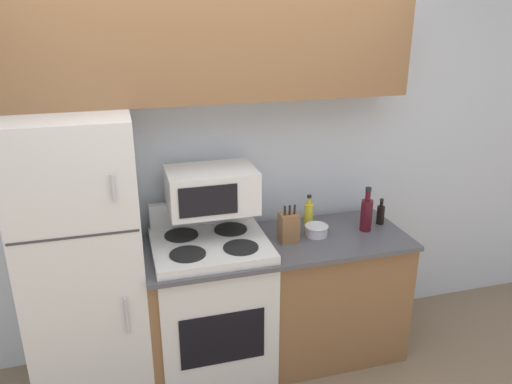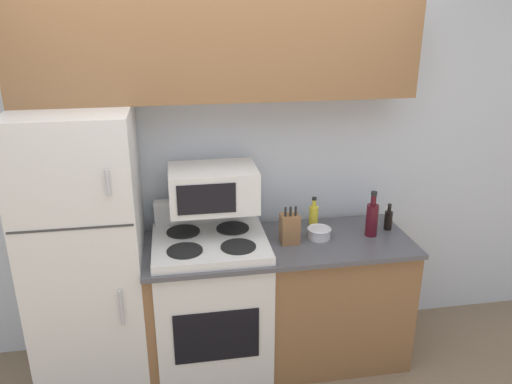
{
  "view_description": "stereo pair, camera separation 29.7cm",
  "coord_description": "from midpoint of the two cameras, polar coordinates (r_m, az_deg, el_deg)",
  "views": [
    {
      "loc": [
        -0.58,
        -2.41,
        2.27
      ],
      "look_at": [
        0.18,
        0.27,
        1.24
      ],
      "focal_mm": 35.0,
      "sensor_mm": 36.0,
      "label": 1
    },
    {
      "loc": [
        -0.29,
        -2.48,
        2.27
      ],
      "look_at": [
        0.18,
        0.27,
        1.24
      ],
      "focal_mm": 35.0,
      "sensor_mm": 36.0,
      "label": 2
    }
  ],
  "objects": [
    {
      "name": "stove",
      "position": [
        3.28,
        -2.4,
        -12.62
      ],
      "size": [
        0.7,
        0.62,
        1.1
      ],
      "color": "silver",
      "rests_on": "ground_plane"
    },
    {
      "name": "bottle_cooking_spray",
      "position": [
        3.34,
        9.14,
        -2.8
      ],
      "size": [
        0.06,
        0.06,
        0.22
      ],
      "color": "gold",
      "rests_on": "lower_cabinets"
    },
    {
      "name": "wall_back",
      "position": [
        3.31,
        -1.66,
        2.89
      ],
      "size": [
        8.0,
        0.05,
        2.55
      ],
      "color": "silver",
      "rests_on": "ground_plane"
    },
    {
      "name": "microwave",
      "position": [
        3.05,
        -2.18,
        0.43
      ],
      "size": [
        0.53,
        0.37,
        0.26
      ],
      "color": "silver",
      "rests_on": "stove"
    },
    {
      "name": "bowl",
      "position": [
        3.22,
        9.87,
        -4.67
      ],
      "size": [
        0.15,
        0.15,
        0.07
      ],
      "color": "silver",
      "rests_on": "lower_cabinets"
    },
    {
      "name": "bottle_wine_red",
      "position": [
        3.3,
        15.65,
        -2.98
      ],
      "size": [
        0.08,
        0.08,
        0.3
      ],
      "color": "#470F19",
      "rests_on": "lower_cabinets"
    },
    {
      "name": "refrigerator",
      "position": [
        3.13,
        -16.16,
        -6.95
      ],
      "size": [
        0.65,
        0.68,
        1.76
      ],
      "color": "silver",
      "rests_on": "ground_plane"
    },
    {
      "name": "knife_block",
      "position": [
        3.12,
        6.61,
        -4.23
      ],
      "size": [
        0.11,
        0.11,
        0.24
      ],
      "color": "brown",
      "rests_on": "lower_cabinets"
    },
    {
      "name": "upper_cabinets",
      "position": [
        2.98,
        -1.28,
        16.33
      ],
      "size": [
        2.33,
        0.33,
        0.61
      ],
      "color": "brown",
      "rests_on": "refrigerator"
    },
    {
      "name": "bottle_soy_sauce",
      "position": [
        3.44,
        17.31,
        -3.06
      ],
      "size": [
        0.05,
        0.05,
        0.18
      ],
      "color": "black",
      "rests_on": "lower_cabinets"
    },
    {
      "name": "lower_cabinets",
      "position": [
        3.38,
        5.06,
        -12.39
      ],
      "size": [
        1.68,
        0.64,
        0.89
      ],
      "color": "brown",
      "rests_on": "ground_plane"
    }
  ]
}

